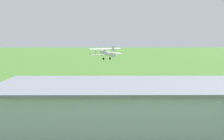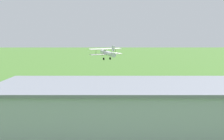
{
  "view_description": "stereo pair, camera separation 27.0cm",
  "coord_description": "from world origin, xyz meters",
  "px_view_note": "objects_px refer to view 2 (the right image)",
  "views": [
    {
      "loc": [
        -2.08,
        59.05,
        11.87
      ],
      "look_at": [
        -2.62,
        11.53,
        4.91
      ],
      "focal_mm": 36.28,
      "sensor_mm": 36.0,
      "label": 1
    },
    {
      "loc": [
        -2.35,
        59.06,
        11.87
      ],
      "look_at": [
        -2.62,
        11.53,
        4.91
      ],
      "focal_mm": 36.28,
      "sensor_mm": 36.0,
      "label": 2
    }
  ],
  "objects_px": {
    "person_walking_on_apron": "(32,96)",
    "car_red": "(19,103)",
    "hangar": "(125,108)",
    "person_by_parked_cars": "(70,95)",
    "biplane": "(107,53)"
  },
  "relations": [
    {
      "from": "biplane",
      "to": "person_by_parked_cars",
      "type": "relative_size",
      "value": 5.05
    },
    {
      "from": "car_red",
      "to": "person_walking_on_apron",
      "type": "bearing_deg",
      "value": -96.2
    },
    {
      "from": "person_by_parked_cars",
      "to": "hangar",
      "type": "bearing_deg",
      "value": 122.13
    },
    {
      "from": "biplane",
      "to": "person_walking_on_apron",
      "type": "xyz_separation_m",
      "value": [
        14.27,
        14.52,
        -7.16
      ]
    },
    {
      "from": "hangar",
      "to": "person_by_parked_cars",
      "type": "distance_m",
      "value": 18.36
    },
    {
      "from": "biplane",
      "to": "car_red",
      "type": "distance_m",
      "value": 25.36
    },
    {
      "from": "car_red",
      "to": "person_by_parked_cars",
      "type": "bearing_deg",
      "value": -145.64
    },
    {
      "from": "hangar",
      "to": "biplane",
      "type": "distance_m",
      "value": 29.97
    },
    {
      "from": "car_red",
      "to": "person_walking_on_apron",
      "type": "distance_m",
      "value": 4.84
    },
    {
      "from": "hangar",
      "to": "car_red",
      "type": "distance_m",
      "value": 20.28
    },
    {
      "from": "biplane",
      "to": "car_red",
      "type": "height_order",
      "value": "biplane"
    },
    {
      "from": "hangar",
      "to": "person_by_parked_cars",
      "type": "relative_size",
      "value": 18.69
    },
    {
      "from": "hangar",
      "to": "person_by_parked_cars",
      "type": "height_order",
      "value": "hangar"
    },
    {
      "from": "biplane",
      "to": "car_red",
      "type": "relative_size",
      "value": 2.02
    },
    {
      "from": "person_walking_on_apron",
      "to": "car_red",
      "type": "bearing_deg",
      "value": 83.8
    }
  ]
}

